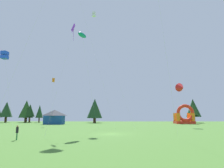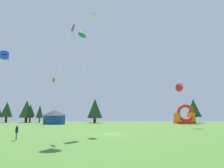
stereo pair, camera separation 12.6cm
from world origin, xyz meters
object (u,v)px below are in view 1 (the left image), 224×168
kite_orange_box (53,80)px  kite_white_box (94,15)px  kite_blue_box (5,55)px  kite_red_delta (181,88)px  inflatable_yellow_castle (185,117)px  person_left_edge (17,131)px  kite_purple_diamond (74,29)px  festival_tent (54,117)px  kite_teal_parafoil (82,35)px

kite_orange_box → kite_white_box: bearing=-36.5°
kite_blue_box → kite_orange_box: bearing=92.7°
kite_red_delta → inflatable_yellow_castle: 20.42m
kite_red_delta → person_left_edge: size_ratio=6.47×
kite_purple_diamond → festival_tent: bearing=111.6°
kite_orange_box → inflatable_yellow_castle: 42.44m
kite_purple_diamond → person_left_edge: 19.22m
kite_orange_box → inflatable_yellow_castle: bearing=16.4°
kite_orange_box → festival_tent: 12.78m
kite_red_delta → kite_orange_box: kite_orange_box is taller
kite_blue_box → festival_tent: 35.34m
kite_teal_parafoil → kite_white_box: bearing=85.4°
kite_purple_diamond → kite_blue_box: kite_purple_diamond is taller
kite_teal_parafoil → inflatable_yellow_castle: bearing=47.7°
person_left_edge → kite_teal_parafoil: bearing=140.9°
kite_red_delta → kite_white_box: kite_white_box is taller
festival_tent → person_left_edge: bearing=-78.8°
kite_purple_diamond → kite_white_box: kite_white_box is taller
inflatable_yellow_castle → kite_white_box: bearing=-143.5°
kite_teal_parafoil → kite_red_delta: bearing=31.5°
kite_white_box → kite_purple_diamond: bearing=-98.9°
kite_teal_parafoil → inflatable_yellow_castle: kite_teal_parafoil is taller
kite_red_delta → kite_blue_box: bearing=-147.5°
kite_red_delta → kite_purple_diamond: bearing=-146.5°
kite_purple_diamond → kite_red_delta: bearing=33.5°
kite_teal_parafoil → kite_red_delta: size_ratio=1.66×
kite_white_box → person_left_edge: size_ratio=17.03×
kite_orange_box → festival_tent: (-1.60, 7.70, -10.07)m
festival_tent → kite_red_delta: bearing=-22.2°
person_left_edge → inflatable_yellow_castle: (33.49, 42.49, 1.22)m
kite_red_delta → festival_tent: size_ratio=1.86×
kite_purple_diamond → kite_teal_parafoil: size_ratio=1.04×
person_left_edge → inflatable_yellow_castle: 54.12m
kite_purple_diamond → kite_teal_parafoil: kite_purple_diamond is taller
kite_orange_box → kite_white_box: (11.92, -8.83, 14.54)m
kite_white_box → festival_tent: kite_white_box is taller
kite_teal_parafoil → kite_red_delta: (21.76, 13.35, -7.63)m
festival_tent → kite_white_box: bearing=-50.7°
kite_white_box → person_left_edge: 34.47m
kite_orange_box → kite_purple_diamond: bearing=-65.1°
kite_orange_box → person_left_edge: (6.06, -30.88, -11.30)m
inflatable_yellow_castle → kite_blue_box: bearing=-135.2°
kite_blue_box → kite_orange_box: 26.43m
kite_blue_box → festival_tent: bearing=94.8°
kite_purple_diamond → kite_blue_box: size_ratio=1.54×
kite_teal_parafoil → festival_tent: 33.54m
person_left_edge → inflatable_yellow_castle: bearing=126.6°
kite_white_box → person_left_edge: kite_white_box is taller
kite_teal_parafoil → kite_white_box: kite_white_box is taller
kite_red_delta → kite_orange_box: 33.55m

